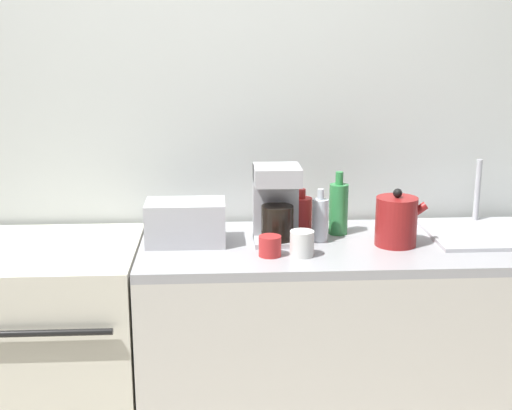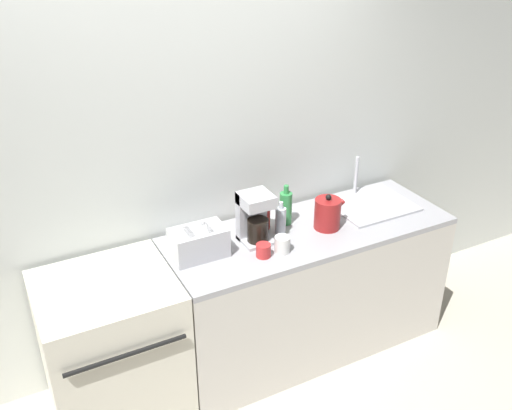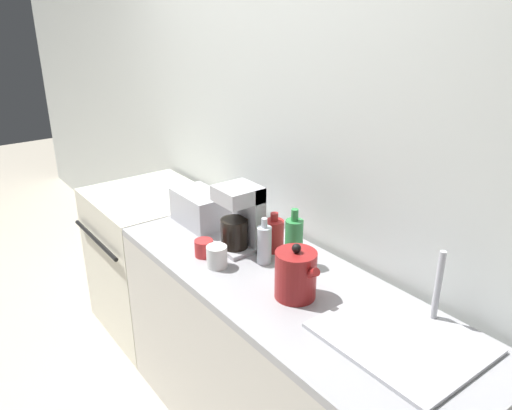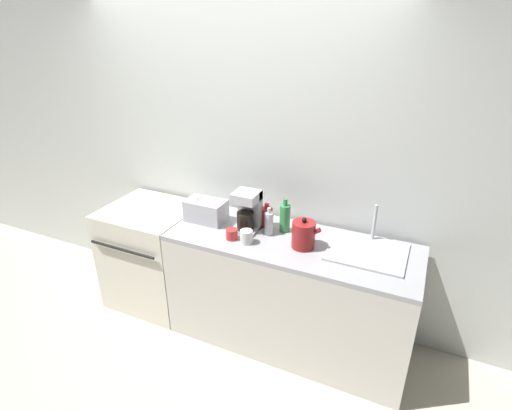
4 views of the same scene
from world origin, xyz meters
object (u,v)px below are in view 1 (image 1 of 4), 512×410
object	(u,v)px
kettle	(397,221)
bottle_red	(301,215)
bottle_clear	(320,219)
bottle_green	(338,208)
coffee_maker	(277,203)
stove	(51,351)
cup_red	(270,246)
toaster	(186,222)
cup_white	(302,243)

from	to	relation	value
kettle	bottle_red	bearing A→B (deg)	153.20
kettle	bottle_red	world-z (taller)	kettle
kettle	bottle_clear	bearing A→B (deg)	166.16
bottle_red	bottle_green	bearing A→B (deg)	-5.18
coffee_maker	bottle_clear	size ratio (longest dim) A/B	1.46
stove	bottle_red	world-z (taller)	bottle_red
stove	cup_red	size ratio (longest dim) A/B	10.67
bottle_green	cup_red	world-z (taller)	bottle_green
stove	bottle_green	xyz separation A→B (m)	(1.17, 0.12, 0.55)
stove	cup_red	bearing A→B (deg)	-9.54
coffee_maker	cup_red	distance (m)	0.22
toaster	coffee_maker	size ratio (longest dim) A/B	1.00
stove	bottle_green	size ratio (longest dim) A/B	3.45
toaster	coffee_maker	bearing A→B (deg)	1.14
bottle_green	coffee_maker	bearing A→B (deg)	-161.17
cup_red	cup_white	distance (m)	0.12
kettle	toaster	xyz separation A→B (m)	(-0.82, 0.07, -0.01)
bottle_green	cup_white	xyz separation A→B (m)	(-0.18, -0.28, -0.06)
stove	toaster	distance (m)	0.76
stove	toaster	size ratio (longest dim) A/B	2.90
stove	bottle_clear	xyz separation A→B (m)	(1.08, 0.03, 0.53)
toaster	bottle_green	size ratio (longest dim) A/B	1.19
cup_white	toaster	bearing A→B (deg)	157.44
toaster	bottle_clear	xyz separation A→B (m)	(0.53, 0.00, 0.00)
toaster	bottle_green	bearing A→B (deg)	8.85
cup_red	cup_white	bearing A→B (deg)	-3.29
coffee_maker	bottle_green	distance (m)	0.28
toaster	cup_red	world-z (taller)	toaster
toaster	coffee_maker	xyz separation A→B (m)	(0.36, 0.01, 0.07)
kettle	toaster	world-z (taller)	kettle
bottle_green	cup_white	bearing A→B (deg)	-123.28
bottle_green	bottle_red	distance (m)	0.16
coffee_maker	cup_white	size ratio (longest dim) A/B	3.20
bottle_red	cup_red	distance (m)	0.32
kettle	stove	bearing A→B (deg)	178.37
stove	toaster	bearing A→B (deg)	2.96
coffee_maker	bottle_red	size ratio (longest dim) A/B	1.64
toaster	cup_red	size ratio (longest dim) A/B	3.68
stove	toaster	world-z (taller)	toaster
kettle	bottle_red	distance (m)	0.39
coffee_maker	cup_red	bearing A→B (deg)	-102.15
kettle	cup_white	xyz separation A→B (m)	(-0.38, -0.11, -0.05)
bottle_red	stove	bearing A→B (deg)	-172.25
bottle_clear	bottle_red	xyz separation A→B (m)	(-0.06, 0.11, -0.01)
toaster	bottle_red	size ratio (longest dim) A/B	1.65
cup_white	bottle_clear	bearing A→B (deg)	63.09
kettle	bottle_clear	xyz separation A→B (m)	(-0.29, 0.07, -0.01)
bottle_clear	cup_red	world-z (taller)	bottle_clear
stove	cup_red	xyz separation A→B (m)	(0.87, -0.15, 0.47)
toaster	bottle_green	xyz separation A→B (m)	(0.62, 0.10, 0.02)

